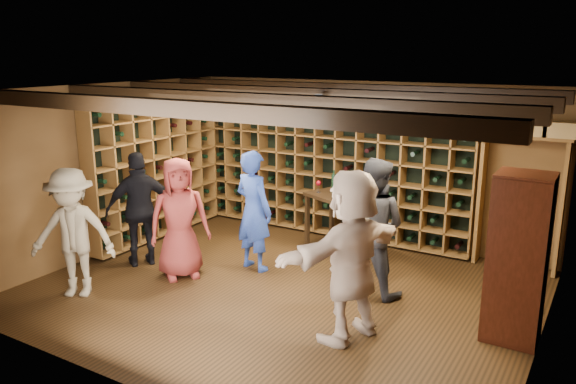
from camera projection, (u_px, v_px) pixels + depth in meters
The scene contains 13 objects.
ground at pixel (281, 290), 7.12m from camera, with size 6.00×6.00×0.00m, color #331F0E.
room_shell at pixel (282, 97), 6.57m from camera, with size 6.00×6.00×6.00m.
wine_rack_back at pixel (328, 166), 9.04m from camera, with size 4.65×0.30×2.20m.
wine_rack_left at pixel (156, 167), 8.93m from camera, with size 0.30×2.65×2.20m.
crate_shelf at pixel (525, 157), 7.47m from camera, with size 1.20×0.32×2.07m.
display_cabinet at pixel (517, 262), 5.73m from camera, with size 0.55×0.50×1.75m.
man_blue_shirt at pixel (254, 211), 7.63m from camera, with size 0.61×0.40×1.66m, color navy.
man_grey_suit at pixel (373, 227), 6.85m from camera, with size 0.83×0.65×1.72m, color black.
guest_red_floral at pixel (179, 218), 7.38m from camera, with size 0.79×0.51×1.61m, color maroon.
guest_woman_black at pixel (141, 209), 7.80m from camera, with size 0.95×0.39×1.62m, color black.
guest_khaki at pixel (73, 233), 6.80m from camera, with size 1.03×0.59×1.60m, color #84765B.
guest_beige at pixel (351, 256), 5.74m from camera, with size 1.69×0.54×1.82m, color tan.
tasting_table at pixel (344, 204), 8.12m from camera, with size 1.33×1.00×1.18m.
Camera 1 is at (3.46, -5.62, 2.94)m, focal length 35.00 mm.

